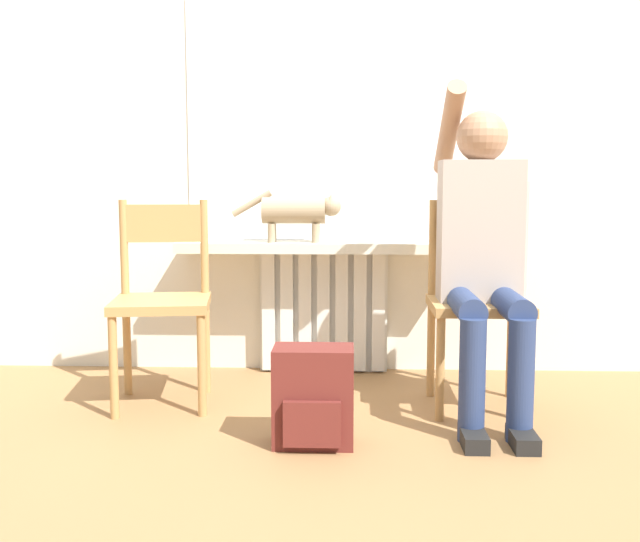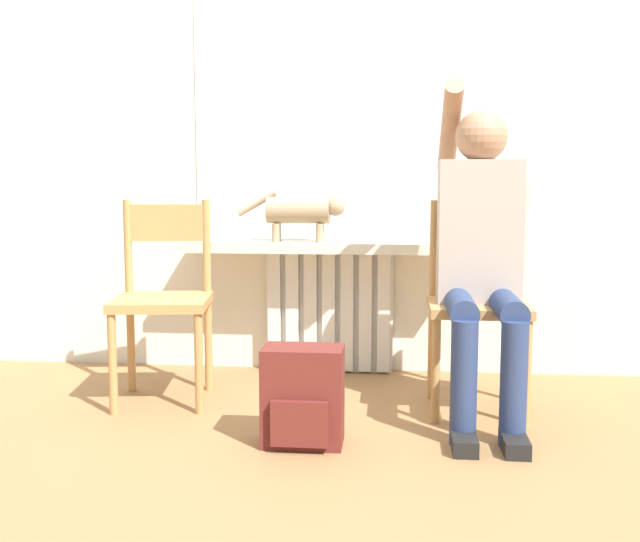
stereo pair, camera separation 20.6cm
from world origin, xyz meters
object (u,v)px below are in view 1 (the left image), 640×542
Objects in this scene: person at (483,245)px; chair_left at (162,297)px; cat at (298,211)px; chair_right at (477,299)px; backpack at (314,397)px.

chair_left is at bearing 175.42° from person.
chair_left is at bearing -141.59° from cat.
chair_right is 0.90m from backpack.
chair_right is at bearing 37.30° from backpack.
backpack is (-0.68, -0.52, -0.29)m from chair_right.
backpack is at bearing -82.70° from cat.
chair_left is 2.43× the size of backpack.
chair_right is 0.64× the size of person.
chair_left is 0.91m from backpack.
chair_left is 1.00× the size of chair_right.
cat reaches higher than chair_right.
person is at bearing -89.58° from chair_right.
cat is at bearing 145.20° from person.
backpack is (-0.68, -0.41, -0.53)m from person.
chair_left is at bearing 143.15° from backpack.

